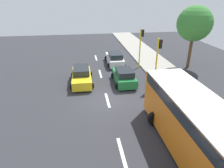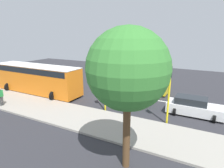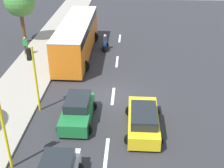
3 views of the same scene
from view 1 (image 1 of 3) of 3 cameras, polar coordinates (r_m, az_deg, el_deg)
name	(u,v)px [view 1 (image 1 of 3)]	position (r m, az deg, el deg)	size (l,w,h in m)	color
ground_plane	(107,101)	(16.39, -1.30, -4.80)	(40.00, 60.00, 0.10)	#2D2D33
sidewalk	(187,93)	(18.46, 20.80, -2.54)	(4.00, 60.00, 0.15)	#9E998E
lane_stripe_north	(122,153)	(11.55, 2.84, -19.07)	(0.20, 2.40, 0.01)	white
lane_stripe_mid	(107,100)	(16.36, -1.31, -4.63)	(0.20, 2.40, 0.01)	white
lane_stripe_south	(100,74)	(21.77, -3.38, 2.97)	(0.20, 2.40, 0.01)	white
lane_stripe_far_south	(96,58)	(27.42, -4.63, 7.50)	(0.20, 2.40, 0.01)	white
car_yellow_cab	(82,76)	(19.43, -8.75, 2.26)	(2.19, 4.38, 1.52)	yellow
car_white	(115,59)	(24.60, 0.79, 7.31)	(2.16, 4.40, 1.52)	white
car_green	(124,77)	(19.13, 3.48, 2.14)	(2.15, 3.86, 1.52)	#1E7238
city_bus	(206,135)	(10.71, 25.32, -13.06)	(3.20, 11.00, 3.16)	orange
traffic_light_corner	(158,56)	(18.28, 13.09, 7.85)	(0.49, 0.24, 4.50)	yellow
traffic_light_midblock	(141,43)	(23.14, 8.35, 11.64)	(0.49, 0.24, 4.50)	yellow
street_tree_center	(194,24)	(24.33, 22.63, 15.69)	(3.82, 3.82, 6.94)	brown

